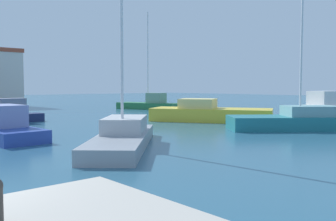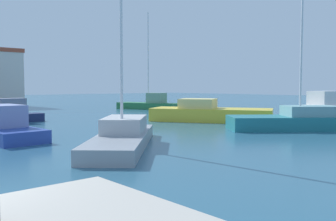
{
  "view_description": "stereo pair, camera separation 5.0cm",
  "coord_description": "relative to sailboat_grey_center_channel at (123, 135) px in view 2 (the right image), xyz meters",
  "views": [
    {
      "loc": [
        -0.72,
        -6.94,
        2.54
      ],
      "look_at": [
        16.47,
        12.42,
        0.85
      ],
      "focal_mm": 40.16,
      "sensor_mm": 36.0,
      "label": 1
    },
    {
      "loc": [
        -0.68,
        -6.97,
        2.54
      ],
      "look_at": [
        16.47,
        12.42,
        0.85
      ],
      "focal_mm": 40.16,
      "sensor_mm": 36.0,
      "label": 2
    }
  ],
  "objects": [
    {
      "name": "motorboat_yellow_far_right",
      "position": [
        11.25,
        5.32,
        0.09
      ],
      "size": [
        7.03,
        8.84,
        1.61
      ],
      "color": "gold",
      "rests_on": "water"
    },
    {
      "name": "motorboat_navy_distant_east",
      "position": [
        0.04,
        13.64,
        0.13
      ],
      "size": [
        4.59,
        1.38,
        1.69
      ],
      "color": "#19234C",
      "rests_on": "water"
    },
    {
      "name": "sailboat_grey_center_channel",
      "position": [
        0.0,
        0.0,
        0.0
      ],
      "size": [
        6.81,
        7.06,
        9.12
      ],
      "color": "gray",
      "rests_on": "water"
    },
    {
      "name": "water",
      "position": [
        6.75,
        14.01,
        -0.48
      ],
      "size": [
        160.0,
        160.0,
        0.0
      ],
      "primitive_type": "plane",
      "color": "#285670",
      "rests_on": "ground"
    },
    {
      "name": "sailboat_teal_mid_harbor",
      "position": [
        11.39,
        -1.79,
        0.1
      ],
      "size": [
        8.03,
        7.15,
        13.8
      ],
      "color": "#1E707A",
      "rests_on": "water"
    },
    {
      "name": "motorboat_white_outer_mooring",
      "position": [
        21.68,
        2.04,
        0.28
      ],
      "size": [
        6.92,
        2.83,
        2.11
      ],
      "color": "white",
      "rests_on": "water"
    },
    {
      "name": "sailboat_green_far_left",
      "position": [
        16.72,
        19.01,
        0.12
      ],
      "size": [
        4.34,
        7.38,
        10.49
      ],
      "color": "#28703D",
      "rests_on": "water"
    }
  ]
}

